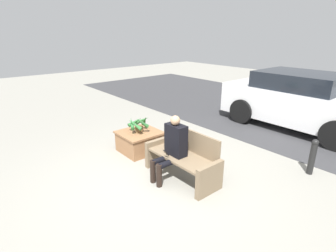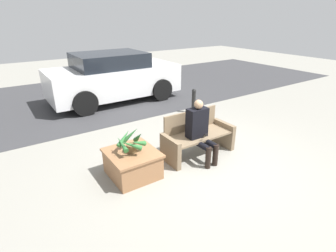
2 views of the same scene
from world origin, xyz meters
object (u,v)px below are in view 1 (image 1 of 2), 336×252
bollard_post (313,156)px  potted_plant (139,124)px  person_seated (172,146)px  parked_car (300,101)px  bench (184,158)px  planter_box (140,141)px

bollard_post → potted_plant: bearing=-146.7°
person_seated → parked_car: parked_car is taller
bench → parked_car: size_ratio=0.36×
bench → parked_car: bearing=89.1°
parked_car → bollard_post: parked_car is taller
potted_plant → planter_box: bearing=31.0°
planter_box → bollard_post: (2.93, 1.92, 0.12)m
planter_box → parked_car: parked_car is taller
parked_car → planter_box: bearing=-109.4°
bench → bollard_post: bench is taller
person_seated → bollard_post: (1.58, 2.12, -0.27)m
potted_plant → bollard_post: size_ratio=0.73×
bench → bollard_post: bearing=52.5°
bench → parked_car: 4.35m
bench → person_seated: size_ratio=1.24×
planter_box → potted_plant: potted_plant is taller
bollard_post → bench: bearing=-127.5°
person_seated → planter_box: bearing=171.8°
person_seated → potted_plant: bearing=172.1°
potted_plant → bollard_post: (2.94, 1.93, -0.28)m
bench → potted_plant: bearing=-179.9°
bench → potted_plant: 1.49m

